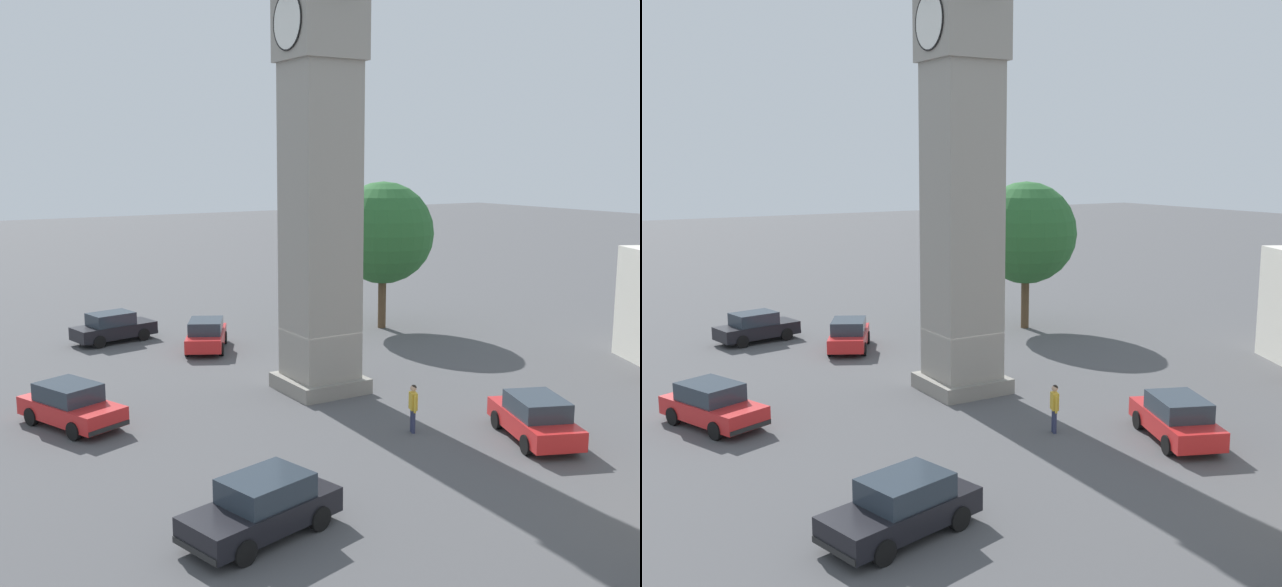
{
  "view_description": "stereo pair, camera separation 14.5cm",
  "coord_description": "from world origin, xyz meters",
  "views": [
    {
      "loc": [
        26.27,
        -15.86,
        9.27
      ],
      "look_at": [
        0.0,
        0.0,
        3.98
      ],
      "focal_mm": 44.02,
      "sensor_mm": 36.0,
      "label": 1
    },
    {
      "loc": [
        26.34,
        -15.74,
        9.27
      ],
      "look_at": [
        0.0,
        0.0,
        3.98
      ],
      "focal_mm": 44.02,
      "sensor_mm": 36.0,
      "label": 2
    }
  ],
  "objects": [
    {
      "name": "ground_plane",
      "position": [
        0.0,
        0.0,
        0.0
      ],
      "size": [
        200.0,
        200.0,
        0.0
      ],
      "primitive_type": "plane",
      "color": "#4C4C4F"
    },
    {
      "name": "clock_tower",
      "position": [
        0.0,
        0.0,
        13.25
      ],
      "size": [
        3.72,
        3.72,
        22.59
      ],
      "color": "gray",
      "rests_on": "ground"
    },
    {
      "name": "car_blue_kerb",
      "position": [
        8.6,
        3.17,
        0.76
      ],
      "size": [
        4.46,
        3.1,
        1.53
      ],
      "color": "red",
      "rests_on": "ground"
    },
    {
      "name": "car_silver_kerb",
      "position": [
        -0.78,
        -9.72,
        0.76
      ],
      "size": [
        4.46,
        3.09,
        1.53
      ],
      "color": "red",
      "rests_on": "ground"
    },
    {
      "name": "car_red_corner",
      "position": [
        9.93,
        -7.66,
        0.76
      ],
      "size": [
        2.65,
        4.42,
        1.53
      ],
      "color": "black",
      "rests_on": "ground"
    },
    {
      "name": "car_white_side",
      "position": [
        -12.74,
        -4.67,
        0.76
      ],
      "size": [
        2.46,
        4.38,
        1.53
      ],
      "color": "black",
      "rests_on": "ground"
    },
    {
      "name": "car_black_far",
      "position": [
        -8.66,
        -1.28,
        0.76
      ],
      "size": [
        4.44,
        3.42,
        1.53
      ],
      "color": "red",
      "rests_on": "ground"
    },
    {
      "name": "pedestrian",
      "position": [
        5.93,
        0.14,
        1.01
      ],
      "size": [
        0.53,
        0.34,
        1.69
      ],
      "color": "#2D3351",
      "rests_on": "ground"
    },
    {
      "name": "tree",
      "position": [
        -8.42,
        9.09,
        5.27
      ],
      "size": [
        5.55,
        5.55,
        8.06
      ],
      "color": "brown",
      "rests_on": "ground"
    }
  ]
}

